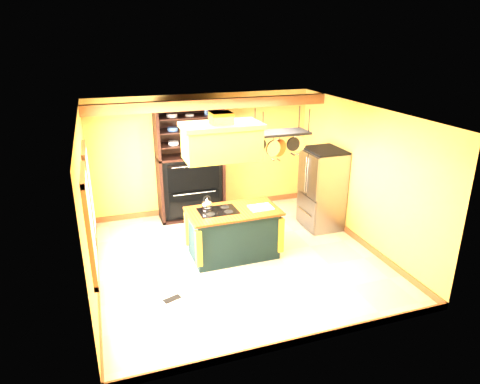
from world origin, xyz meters
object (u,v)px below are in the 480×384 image
refrigerator (322,191)px  hutch (190,176)px  kitchen_island (233,233)px  range_hood (222,140)px  pot_rack (281,138)px

refrigerator → hutch: hutch is taller
kitchen_island → range_hood: range_hood is taller
range_hood → pot_rack: size_ratio=1.31×
pot_rack → refrigerator: 1.97m
kitchen_island → hutch: 2.16m
hutch → pot_rack: bearing=-59.1°
range_hood → hutch: bearing=93.7°
pot_rack → hutch: 2.70m
kitchen_island → refrigerator: (2.17, 0.66, 0.34)m
pot_rack → hutch: size_ratio=0.41×
range_hood → refrigerator: range_hood is taller
refrigerator → range_hood: bearing=-164.4°
kitchen_island → pot_rack: (0.91, 0.01, 1.71)m
pot_rack → kitchen_island: bearing=-179.4°
kitchen_island → hutch: size_ratio=0.66×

